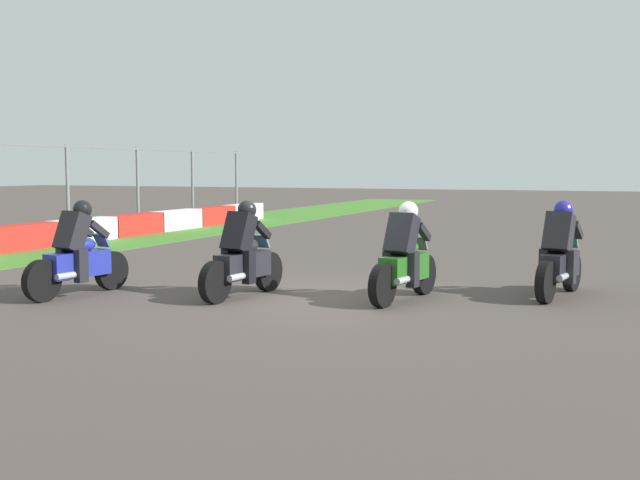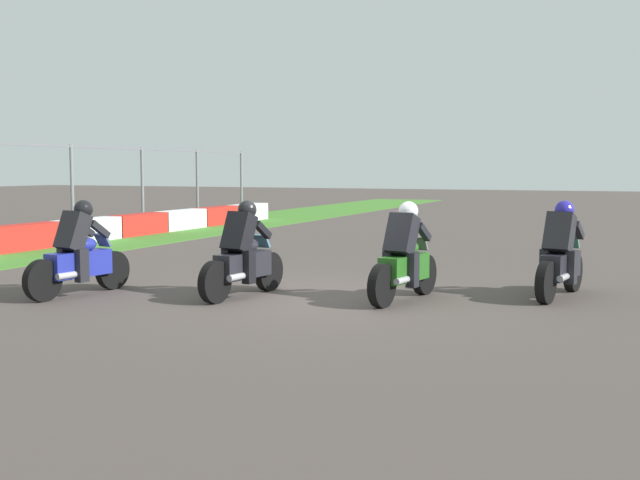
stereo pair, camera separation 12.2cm
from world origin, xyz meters
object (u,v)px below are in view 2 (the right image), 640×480
rider_lane_a (561,258)px  rider_lane_d (79,256)px  rider_lane_c (243,257)px  rider_lane_b (404,260)px

rider_lane_a → rider_lane_d: size_ratio=1.00×
rider_lane_c → rider_lane_a: bearing=-59.6°
rider_lane_a → rider_lane_c: bearing=123.3°
rider_lane_b → rider_lane_c: bearing=115.0°
rider_lane_b → rider_lane_c: same height
rider_lane_a → rider_lane_b: (-1.25, 2.15, 0.00)m
rider_lane_b → rider_lane_a: bearing=-49.7°
rider_lane_a → rider_lane_c: size_ratio=1.00×
rider_lane_b → rider_lane_c: 2.51m
rider_lane_b → rider_lane_d: (-1.52, 4.90, 0.00)m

